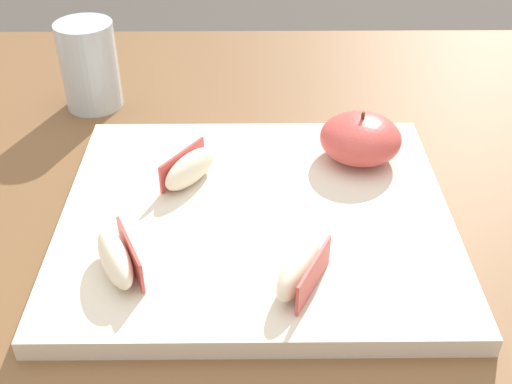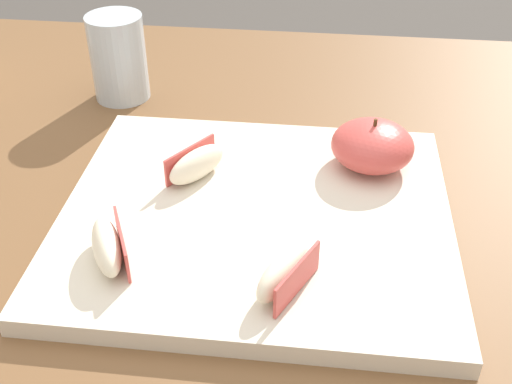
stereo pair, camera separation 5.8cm
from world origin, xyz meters
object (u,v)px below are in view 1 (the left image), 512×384
Objects in this scene: apple_wedge_middle at (116,258)px; drinking_glass_water at (89,66)px; apple_wedge_near_knife at (189,168)px; apple_wedge_right at (300,270)px; apple_half_skin_up at (360,138)px; cutting_board at (256,217)px.

apple_wedge_middle is 0.70× the size of drinking_glass_water.
apple_wedge_near_knife is 0.23m from drinking_glass_water.
apple_half_skin_up is at bearing 68.56° from apple_wedge_right.
drinking_glass_water is at bearing 124.38° from apple_wedge_right.
cutting_board is 0.08m from apple_wedge_near_knife.
apple_wedge_near_knife is at bearing 124.18° from apple_wedge_right.
apple_wedge_near_knife is 0.97× the size of apple_wedge_middle.
apple_half_skin_up is at bearing 39.49° from cutting_board.
apple_wedge_near_knife is 0.97× the size of apple_wedge_right.
apple_wedge_middle is at bearing -143.68° from cutting_board.
apple_wedge_middle is (-0.22, -0.17, -0.01)m from apple_half_skin_up.
apple_wedge_right is 0.41m from drinking_glass_water.
apple_wedge_middle is (-0.11, -0.08, 0.02)m from cutting_board.
apple_wedge_near_knife is 0.68× the size of drinking_glass_water.
apple_half_skin_up is 0.18m from apple_wedge_near_knife.
apple_wedge_middle is 1.00× the size of apple_wedge_right.
apple_half_skin_up is 1.17× the size of apple_wedge_near_knife.
cutting_board is 0.31m from drinking_glass_water.
apple_wedge_right is (0.15, -0.02, 0.00)m from apple_wedge_middle.
apple_wedge_middle and apple_wedge_right have the same top height.
apple_wedge_middle is at bearing -110.78° from apple_wedge_near_knife.
apple_wedge_right is at bearing -55.82° from apple_wedge_near_knife.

